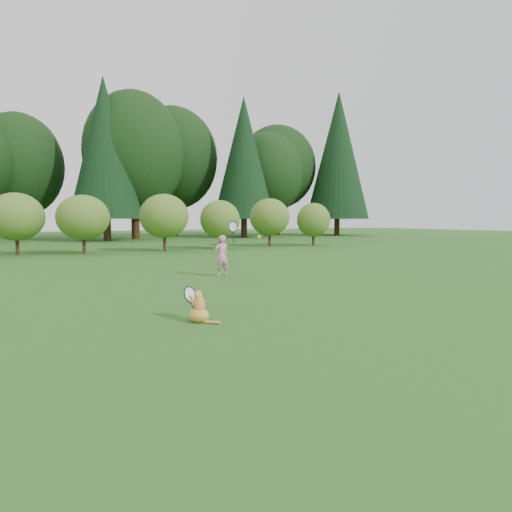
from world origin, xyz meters
TOP-DOWN VIEW (x-y plane):
  - ground at (0.00, 0.00)m, footprint 100.00×100.00m
  - shrub_row at (0.00, 13.00)m, footprint 28.00×3.00m
  - woodland_backdrop at (0.00, 23.00)m, footprint 48.00×10.00m
  - child at (0.42, 3.04)m, footprint 0.60×0.36m
  - cat at (-1.90, -1.34)m, footprint 0.41×0.69m
  - tennis_ball at (-0.06, 0.18)m, footprint 0.07×0.07m

SIDE VIEW (x-z plane):
  - ground at x=0.00m, z-range 0.00..0.00m
  - cat at x=-1.90m, z-range -0.07..0.55m
  - child at x=0.42m, z-range -0.24..1.35m
  - tennis_ball at x=-0.06m, z-range 1.09..1.16m
  - shrub_row at x=0.00m, z-range 0.00..2.80m
  - woodland_backdrop at x=0.00m, z-range 0.00..15.00m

